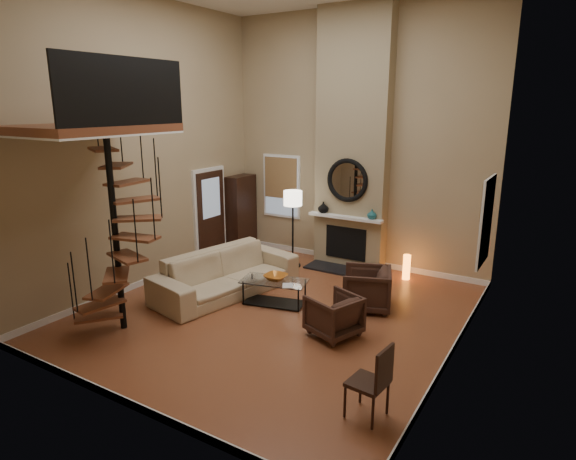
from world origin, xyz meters
The scene contains 32 objects.
ground centered at (0.00, 0.00, -0.01)m, with size 6.00×6.50×0.01m, color #A45A35.
back_wall centered at (0.00, 3.25, 2.75)m, with size 6.00×0.02×5.50m, color tan.
front_wall centered at (0.00, -3.25, 2.75)m, with size 6.00×0.02×5.50m, color tan.
left_wall centered at (-3.00, 0.00, 2.75)m, with size 0.02×6.50×5.50m, color tan.
right_wall centered at (3.00, 0.00, 2.75)m, with size 0.02×6.50×5.50m, color tan.
baseboard_back centered at (0.00, 3.24, 0.06)m, with size 6.00×0.02×0.12m, color white.
baseboard_front centered at (0.00, -3.24, 0.06)m, with size 6.00×0.02×0.12m, color white.
baseboard_left centered at (-2.99, 0.00, 0.06)m, with size 0.02×6.50×0.12m, color white.
baseboard_right centered at (2.99, 0.00, 0.06)m, with size 0.02×6.50×0.12m, color white.
chimney_breast centered at (0.00, 3.06, 2.75)m, with size 1.60×0.38×5.50m, color #8F7E5D.
hearth centered at (0.00, 2.57, 0.02)m, with size 1.50×0.60×0.04m, color black.
firebox centered at (0.00, 2.86, 0.55)m, with size 0.95×0.02×0.72m, color black.
mantel centered at (0.00, 2.78, 1.15)m, with size 1.70×0.18×0.06m, color white.
mirror_frame centered at (0.00, 2.84, 1.95)m, with size 0.94×0.94×0.10m, color black.
mirror_disc centered at (0.00, 2.85, 1.95)m, with size 0.80×0.80×0.01m, color white.
vase_left centered at (-0.55, 2.82, 1.30)m, with size 0.24×0.24×0.25m, color black.
vase_right centered at (0.60, 2.82, 1.28)m, with size 0.20×0.20×0.21m, color #1A555C.
window_back centered at (-1.90, 3.22, 1.62)m, with size 1.02×0.06×1.52m.
window_right centered at (2.97, 2.00, 1.63)m, with size 0.06×1.02×1.52m.
entry_door centered at (-2.95, 1.80, 1.05)m, with size 0.10×1.05×2.16m.
loft centered at (-2.04, -1.80, 3.24)m, with size 1.70×2.20×1.09m.
spiral_stair centered at (-1.78, -1.79, 1.78)m, with size 1.47×1.47×4.06m.
hutch centered at (-2.81, 2.80, 0.95)m, with size 0.38×0.80×1.79m, color black.
sofa centered at (-1.31, 0.28, 0.40)m, with size 2.89×1.13×0.84m, color tan.
armchair_near centered at (1.34, 1.03, 0.35)m, with size 0.81×0.84×0.76m, color #3D251C.
armchair_far centered at (1.31, -0.31, 0.35)m, with size 0.71×0.73×0.66m, color #3D251C.
coffee_table centered at (-0.23, 0.30, 0.28)m, with size 1.28×0.85×0.45m.
bowl centered at (-0.23, 0.35, 0.50)m, with size 0.41×0.41×0.10m, color #C56E22.
book centered at (0.12, 0.15, 0.46)m, with size 0.18×0.25×0.02m, color gray.
floor_lamp centered at (-1.03, 2.29, 1.41)m, with size 0.40×0.40×1.71m.
accent_lamp centered at (1.42, 2.80, 0.25)m, with size 0.15×0.15×0.55m, color orange.
side_chair centered at (2.56, -1.93, 0.53)m, with size 0.47×0.45×0.92m.
Camera 1 is at (4.26, -6.62, 3.55)m, focal length 30.29 mm.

